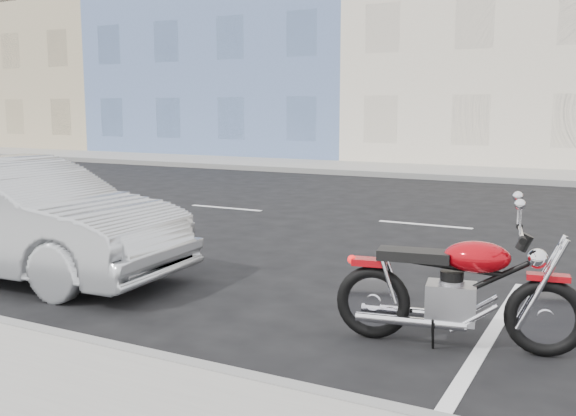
# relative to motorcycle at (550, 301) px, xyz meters

# --- Properties ---
(ground) EXTENTS (120.00, 120.00, 0.00)m
(ground) POSITION_rel_motorcycle_xyz_m (-0.48, 5.30, -0.46)
(ground) COLOR black
(ground) RESTS_ON ground
(sidewalk_far) EXTENTS (80.00, 3.40, 0.15)m
(sidewalk_far) POSITION_rel_motorcycle_xyz_m (-5.48, 14.00, -0.38)
(sidewalk_far) COLOR gray
(sidewalk_far) RESTS_ON ground
(curb_far) EXTENTS (80.00, 0.12, 0.16)m
(curb_far) POSITION_rel_motorcycle_xyz_m (-5.48, 12.30, -0.38)
(curb_far) COLOR gray
(curb_far) RESTS_ON ground
(bldg_far_west) EXTENTS (12.00, 12.00, 12.00)m
(bldg_far_west) POSITION_rel_motorcycle_xyz_m (-26.48, 21.60, 5.54)
(bldg_far_west) COLOR tan
(bldg_far_west) RESTS_ON ground
(bldg_blue) EXTENTS (12.00, 12.00, 13.00)m
(bldg_blue) POSITION_rel_motorcycle_xyz_m (-14.48, 21.60, 6.04)
(bldg_blue) COLOR #5A73A4
(bldg_blue) RESTS_ON ground
(bldg_cream) EXTENTS (12.00, 12.00, 11.50)m
(bldg_cream) POSITION_rel_motorcycle_xyz_m (-2.48, 21.60, 5.29)
(bldg_cream) COLOR beige
(bldg_cream) RESTS_ON ground
(motorcycle) EXTENTS (1.98, 0.72, 1.00)m
(motorcycle) POSITION_rel_motorcycle_xyz_m (0.00, 0.00, 0.00)
(motorcycle) COLOR black
(motorcycle) RESTS_ON ground
(sedan_silver) EXTENTS (4.25, 1.70, 1.37)m
(sedan_silver) POSITION_rel_motorcycle_xyz_m (-5.76, -0.21, 0.23)
(sedan_silver) COLOR #A2A5A9
(sedan_silver) RESTS_ON ground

